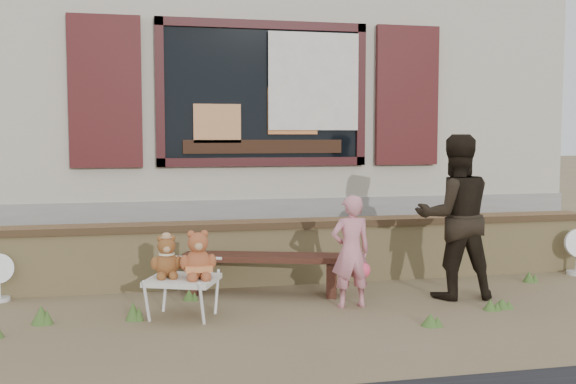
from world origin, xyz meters
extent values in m
plane|color=brown|center=(0.00, 0.00, 0.00)|extent=(80.00, 80.00, 0.00)
cube|color=#A49C85|center=(0.00, 4.50, 2.40)|extent=(8.00, 5.00, 3.20)
cube|color=gray|center=(0.00, 4.50, 0.40)|extent=(8.04, 5.04, 0.80)
cube|color=black|center=(0.00, 1.97, 2.05)|extent=(2.30, 0.04, 1.50)
cube|color=#350F10|center=(0.00, 1.95, 2.85)|extent=(2.50, 0.08, 0.10)
cube|color=#350F10|center=(0.00, 1.95, 1.25)|extent=(2.50, 0.08, 0.10)
cube|color=#350F10|center=(-1.20, 1.95, 2.05)|extent=(0.10, 0.08, 1.70)
cube|color=#350F10|center=(1.20, 1.95, 2.05)|extent=(0.10, 0.08, 1.70)
cube|color=#390F12|center=(-1.80, 1.94, 2.05)|extent=(0.80, 0.07, 1.70)
cube|color=#390F12|center=(1.80, 1.94, 2.05)|extent=(0.80, 0.07, 1.70)
cube|color=beige|center=(0.60, 1.90, 2.20)|extent=(1.10, 0.02, 1.15)
cube|color=black|center=(0.00, 1.94, 1.43)|extent=(1.90, 0.06, 0.16)
cube|color=tan|center=(-0.55, 1.94, 1.70)|extent=(0.55, 0.06, 0.45)
cube|color=#E08447|center=(0.35, 1.94, 1.85)|extent=(0.60, 0.06, 0.55)
cube|color=tan|center=(0.00, 1.00, 0.30)|extent=(7.00, 0.30, 0.60)
cube|color=brown|center=(0.00, 1.00, 0.63)|extent=(7.10, 0.36, 0.07)
cube|color=#371B13|center=(-0.28, 0.51, 0.37)|extent=(1.58, 0.78, 0.06)
cube|color=#371B13|center=(-0.93, 0.71, 0.17)|extent=(0.18, 0.31, 0.33)
cube|color=#371B13|center=(0.37, 0.30, 0.17)|extent=(0.18, 0.31, 0.33)
cube|color=silver|center=(-1.10, -0.17, 0.33)|extent=(0.71, 0.68, 0.04)
cylinder|color=silver|center=(-1.40, -0.28, 0.15)|extent=(0.03, 0.03, 0.30)
cylinder|color=silver|center=(-0.96, -0.47, 0.15)|extent=(0.03, 0.03, 0.30)
cylinder|color=silver|center=(-1.24, 0.12, 0.15)|extent=(0.03, 0.03, 0.30)
cylinder|color=silver|center=(-0.79, -0.06, 0.15)|extent=(0.03, 0.03, 0.30)
imported|color=pink|center=(0.42, -0.14, 0.51)|extent=(0.38, 0.26, 1.03)
imported|color=black|center=(1.50, -0.01, 0.79)|extent=(0.82, 0.67, 1.57)
cone|color=#3E6026|center=(-1.00, 0.42, 0.05)|extent=(0.12, 0.12, 0.11)
cone|color=#3E6026|center=(-2.26, -0.12, 0.08)|extent=(0.17, 0.17, 0.16)
cone|color=#3E6026|center=(1.75, -0.48, 0.04)|extent=(0.16, 0.16, 0.09)
cone|color=#3E6026|center=(1.61, -0.52, 0.05)|extent=(0.13, 0.13, 0.10)
cone|color=#3E6026|center=(2.60, 0.44, 0.06)|extent=(0.13, 0.13, 0.12)
cone|color=#3E6026|center=(0.87, -0.88, 0.05)|extent=(0.16, 0.16, 0.10)
cone|color=#3E6026|center=(-1.51, -0.17, 0.08)|extent=(0.13, 0.13, 0.16)
camera|label=1|loc=(-1.43, -5.91, 1.56)|focal=42.00mm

